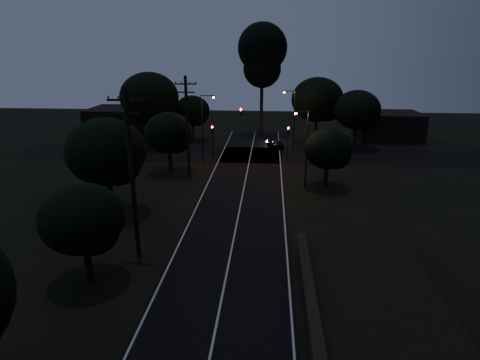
{
  "coord_description": "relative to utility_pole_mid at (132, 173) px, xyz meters",
  "views": [
    {
      "loc": [
        2.43,
        -7.95,
        13.08
      ],
      "look_at": [
        0.0,
        24.0,
        2.5
      ],
      "focal_mm": 30.0,
      "sensor_mm": 36.0,
      "label": 1
    }
  ],
  "objects": [
    {
      "name": "building_left",
      "position": [
        -14.0,
        37.0,
        -3.54
      ],
      "size": [
        10.0,
        8.0,
        4.4
      ],
      "primitive_type": "cube",
      "color": "black",
      "rests_on": "ground"
    },
    {
      "name": "utility_pole_far",
      "position": [
        0.0,
        17.0,
        -0.25
      ],
      "size": [
        2.2,
        0.3,
        10.5
      ],
      "color": "black",
      "rests_on": "ground"
    },
    {
      "name": "tree_far_nw",
      "position": [
        -2.82,
        34.9,
        -1.49
      ],
      "size": [
        5.19,
        5.19,
        6.57
      ],
      "color": "black",
      "rests_on": "ground"
    },
    {
      "name": "tree_left_b",
      "position": [
        -1.83,
        -3.09,
        -1.87
      ],
      "size": [
        4.7,
        4.7,
        5.97
      ],
      "color": "black",
      "rests_on": "ground"
    },
    {
      "name": "signal_right",
      "position": [
        10.6,
        24.99,
        -2.9
      ],
      "size": [
        0.28,
        0.35,
        4.1
      ],
      "color": "black",
      "rests_on": "ground"
    },
    {
      "name": "streetlight_c",
      "position": [
        11.83,
        15.0,
        -1.39
      ],
      "size": [
        1.46,
        0.26,
        7.5
      ],
      "color": "black",
      "rests_on": "ground"
    },
    {
      "name": "tree_right_a",
      "position": [
        14.16,
        14.91,
        -1.96
      ],
      "size": [
        4.59,
        4.59,
        5.84
      ],
      "color": "black",
      "rests_on": "ground"
    },
    {
      "name": "road_surface",
      "position": [
        6.0,
        16.12,
        -5.73
      ],
      "size": [
        60.0,
        70.0,
        0.03
      ],
      "color": "black",
      "rests_on": "ground"
    },
    {
      "name": "building_right",
      "position": [
        26.0,
        38.0,
        -3.74
      ],
      "size": [
        9.0,
        7.0,
        4.0
      ],
      "primitive_type": "cube",
      "color": "black",
      "rests_on": "ground"
    },
    {
      "name": "car",
      "position": [
        9.2,
        31.0,
        -5.15
      ],
      "size": [
        2.62,
        3.74,
        1.18
      ],
      "primitive_type": "imported",
      "rotation": [
        0.0,
        0.0,
        3.54
      ],
      "color": "black",
      "rests_on": "ground"
    },
    {
      "name": "streetlight_b",
      "position": [
        11.31,
        29.0,
        -1.1
      ],
      "size": [
        1.66,
        0.26,
        8.0
      ],
      "color": "black",
      "rests_on": "ground"
    },
    {
      "name": "tree_far_ne",
      "position": [
        15.26,
        34.85,
        0.25
      ],
      "size": [
        7.32,
        7.32,
        9.26
      ],
      "color": "black",
      "rests_on": "ground"
    },
    {
      "name": "signal_left",
      "position": [
        1.4,
        24.99,
        -2.9
      ],
      "size": [
        0.28,
        0.35,
        4.1
      ],
      "color": "black",
      "rests_on": "ground"
    },
    {
      "name": "tree_far_e",
      "position": [
        20.22,
        31.88,
        -0.68
      ],
      "size": [
        6.16,
        6.16,
        7.81
      ],
      "color": "black",
      "rests_on": "ground"
    },
    {
      "name": "tree_far_w",
      "position": [
        -7.72,
        30.84,
        0.81
      ],
      "size": [
        7.91,
        7.91,
        10.08
      ],
      "color": "black",
      "rests_on": "ground"
    },
    {
      "name": "signal_mast",
      "position": [
        3.09,
        24.99,
        -1.4
      ],
      "size": [
        3.7,
        0.35,
        6.25
      ],
      "color": "black",
      "rests_on": "ground"
    },
    {
      "name": "utility_pole_mid",
      "position": [
        0.0,
        0.0,
        0.0
      ],
      "size": [
        2.2,
        0.3,
        11.0
      ],
      "color": "black",
      "rests_on": "ground"
    },
    {
      "name": "tree_left_c",
      "position": [
        -4.28,
        6.87,
        -0.6
      ],
      "size": [
        6.29,
        6.29,
        7.95
      ],
      "color": "black",
      "rests_on": "ground"
    },
    {
      "name": "tall_pine",
      "position": [
        7.0,
        40.0,
        6.38
      ],
      "size": [
        7.39,
        7.39,
        16.8
      ],
      "color": "black",
      "rests_on": "ground"
    },
    {
      "name": "tree_left_d",
      "position": [
        -2.32,
        18.9,
        -1.48
      ],
      "size": [
        5.19,
        5.19,
        6.58
      ],
      "color": "black",
      "rests_on": "ground"
    },
    {
      "name": "streetlight_a",
      "position": [
        0.69,
        23.0,
        -1.1
      ],
      "size": [
        1.66,
        0.26,
        8.0
      ],
      "color": "black",
      "rests_on": "ground"
    }
  ]
}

